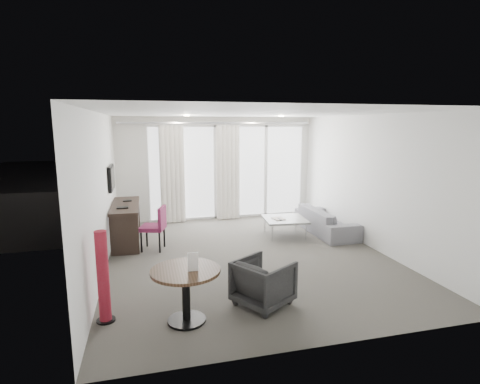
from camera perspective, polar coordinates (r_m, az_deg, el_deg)
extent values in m
cube|color=#4C4942|center=(7.06, 1.21, -9.67)|extent=(5.00, 6.00, 0.00)
cube|color=white|center=(6.65, 1.30, 11.93)|extent=(5.00, 6.00, 0.00)
cube|color=silver|center=(6.53, -20.39, -0.12)|extent=(0.00, 6.00, 2.60)
cube|color=silver|center=(7.77, 19.32, 1.49)|extent=(0.00, 6.00, 2.60)
cube|color=silver|center=(3.99, 12.87, -6.02)|extent=(5.00, 0.00, 2.60)
cylinder|color=#FFE0B2|center=(8.05, -8.14, 11.45)|extent=(0.12, 0.12, 0.02)
cylinder|color=#FFE0B2|center=(8.54, 6.30, 11.41)|extent=(0.12, 0.12, 0.02)
cylinder|color=maroon|center=(4.94, -20.14, -12.05)|extent=(0.29, 0.29, 1.15)
imported|color=#272727|center=(5.18, 3.58, -13.58)|extent=(0.94, 0.93, 0.62)
imported|color=slate|center=(8.67, 12.94, -4.25)|extent=(0.74, 1.89, 0.55)
cube|color=#4D4D50|center=(11.36, -3.36, -2.33)|extent=(5.60, 3.00, 0.12)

